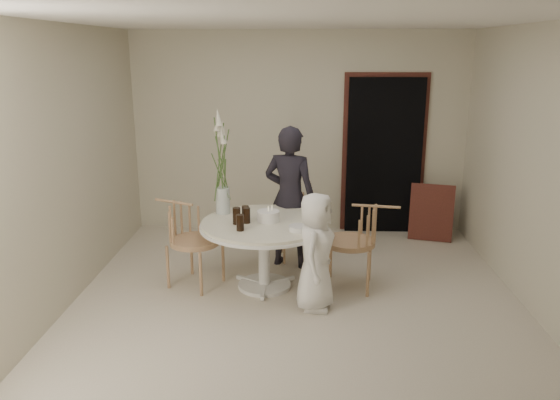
{
  "coord_description": "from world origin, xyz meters",
  "views": [
    {
      "loc": [
        0.02,
        -5.11,
        2.46
      ],
      "look_at": [
        -0.19,
        0.3,
        0.95
      ],
      "focal_mm": 35.0,
      "sensor_mm": 36.0,
      "label": 1
    }
  ],
  "objects_px": {
    "chair_far": "(297,214)",
    "flower_vase": "(222,171)",
    "girl": "(290,197)",
    "chair_left": "(185,231)",
    "boy": "(316,252)",
    "table": "(264,232)",
    "birthday_cake": "(268,216)",
    "chair_right": "(362,234)"
  },
  "relations": [
    {
      "from": "boy",
      "to": "flower_vase",
      "type": "bearing_deg",
      "value": 65.9
    },
    {
      "from": "flower_vase",
      "to": "table",
      "type": "bearing_deg",
      "value": -32.18
    },
    {
      "from": "chair_left",
      "to": "boy",
      "type": "distance_m",
      "value": 1.48
    },
    {
      "from": "table",
      "to": "flower_vase",
      "type": "relative_size",
      "value": 1.17
    },
    {
      "from": "table",
      "to": "girl",
      "type": "xyz_separation_m",
      "value": [
        0.25,
        0.64,
        0.2
      ]
    },
    {
      "from": "girl",
      "to": "boy",
      "type": "xyz_separation_m",
      "value": [
        0.27,
        -1.1,
        -0.24
      ]
    },
    {
      "from": "chair_left",
      "to": "boy",
      "type": "height_order",
      "value": "boy"
    },
    {
      "from": "birthday_cake",
      "to": "flower_vase",
      "type": "distance_m",
      "value": 0.71
    },
    {
      "from": "chair_right",
      "to": "boy",
      "type": "xyz_separation_m",
      "value": [
        -0.5,
        -0.48,
        -0.02
      ]
    },
    {
      "from": "birthday_cake",
      "to": "flower_vase",
      "type": "xyz_separation_m",
      "value": [
        -0.51,
        0.27,
        0.42
      ]
    },
    {
      "from": "girl",
      "to": "flower_vase",
      "type": "relative_size",
      "value": 1.45
    },
    {
      "from": "chair_right",
      "to": "boy",
      "type": "relative_size",
      "value": 0.8
    },
    {
      "from": "girl",
      "to": "flower_vase",
      "type": "distance_m",
      "value": 0.88
    },
    {
      "from": "boy",
      "to": "birthday_cake",
      "type": "xyz_separation_m",
      "value": [
        -0.48,
        0.48,
        0.2
      ]
    },
    {
      "from": "table",
      "to": "chair_left",
      "type": "relative_size",
      "value": 1.46
    },
    {
      "from": "chair_far",
      "to": "chair_left",
      "type": "distance_m",
      "value": 1.49
    },
    {
      "from": "girl",
      "to": "birthday_cake",
      "type": "bearing_deg",
      "value": 88.67
    },
    {
      "from": "table",
      "to": "flower_vase",
      "type": "distance_m",
      "value": 0.8
    },
    {
      "from": "chair_right",
      "to": "boy",
      "type": "height_order",
      "value": "boy"
    },
    {
      "from": "chair_far",
      "to": "flower_vase",
      "type": "distance_m",
      "value": 1.26
    },
    {
      "from": "table",
      "to": "chair_right",
      "type": "xyz_separation_m",
      "value": [
        1.02,
        0.02,
        -0.01
      ]
    },
    {
      "from": "chair_left",
      "to": "boy",
      "type": "xyz_separation_m",
      "value": [
        1.38,
        -0.54,
        -0.01
      ]
    },
    {
      "from": "chair_left",
      "to": "flower_vase",
      "type": "bearing_deg",
      "value": -36.76
    },
    {
      "from": "table",
      "to": "boy",
      "type": "xyz_separation_m",
      "value": [
        0.53,
        -0.46,
        -0.03
      ]
    },
    {
      "from": "table",
      "to": "flower_vase",
      "type": "xyz_separation_m",
      "value": [
        -0.47,
        0.29,
        0.59
      ]
    },
    {
      "from": "chair_left",
      "to": "chair_right",
      "type": "bearing_deg",
      "value": -66.96
    },
    {
      "from": "table",
      "to": "birthday_cake",
      "type": "height_order",
      "value": "birthday_cake"
    },
    {
      "from": "birthday_cake",
      "to": "flower_vase",
      "type": "height_order",
      "value": "flower_vase"
    },
    {
      "from": "table",
      "to": "chair_far",
      "type": "bearing_deg",
      "value": 70.76
    },
    {
      "from": "table",
      "to": "chair_far",
      "type": "xyz_separation_m",
      "value": [
        0.34,
        0.97,
        -0.1
      ]
    },
    {
      "from": "chair_right",
      "to": "chair_left",
      "type": "xyz_separation_m",
      "value": [
        -1.87,
        0.06,
        -0.01
      ]
    },
    {
      "from": "chair_left",
      "to": "birthday_cake",
      "type": "relative_size",
      "value": 3.94
    },
    {
      "from": "chair_left",
      "to": "boy",
      "type": "bearing_deg",
      "value": -86.7
    },
    {
      "from": "girl",
      "to": "birthday_cake",
      "type": "xyz_separation_m",
      "value": [
        -0.21,
        -0.62,
        -0.04
      ]
    },
    {
      "from": "table",
      "to": "chair_left",
      "type": "bearing_deg",
      "value": 174.34
    },
    {
      "from": "chair_left",
      "to": "birthday_cake",
      "type": "xyz_separation_m",
      "value": [
        0.9,
        -0.06,
        0.19
      ]
    },
    {
      "from": "boy",
      "to": "chair_right",
      "type": "bearing_deg",
      "value": -32.57
    },
    {
      "from": "birthday_cake",
      "to": "chair_right",
      "type": "bearing_deg",
      "value": 0.22
    },
    {
      "from": "chair_right",
      "to": "flower_vase",
      "type": "xyz_separation_m",
      "value": [
        -1.49,
        0.27,
        0.6
      ]
    },
    {
      "from": "chair_left",
      "to": "girl",
      "type": "relative_size",
      "value": 0.56
    },
    {
      "from": "chair_left",
      "to": "girl",
      "type": "distance_m",
      "value": 1.26
    },
    {
      "from": "chair_right",
      "to": "chair_left",
      "type": "height_order",
      "value": "chair_right"
    }
  ]
}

